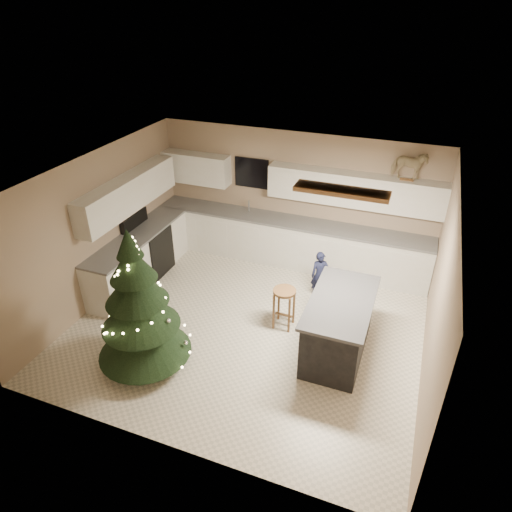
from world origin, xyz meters
name	(u,v)px	position (x,y,z in m)	size (l,w,h in m)	color
ground_plane	(249,325)	(0.00, 0.00, 0.00)	(5.50, 5.50, 0.00)	beige
room_shell	(249,232)	(0.02, 0.00, 1.75)	(5.52, 5.02, 2.61)	tan
cabinetry	(236,233)	(-0.91, 1.65, 0.76)	(5.50, 3.20, 2.00)	silver
island	(339,326)	(1.49, -0.07, 0.48)	(0.90, 1.70, 0.95)	black
bar_stool	(284,299)	(0.54, 0.21, 0.53)	(0.37, 0.37, 0.71)	brown
christmas_tree	(140,313)	(-1.11, -1.33, 0.92)	(1.40, 1.35, 2.24)	#3F2816
toddler	(320,275)	(0.87, 1.25, 0.45)	(0.33, 0.21, 0.89)	#0F1336
rocking_horse	(409,165)	(2.02, 2.33, 2.26)	(0.59, 0.29, 0.51)	brown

